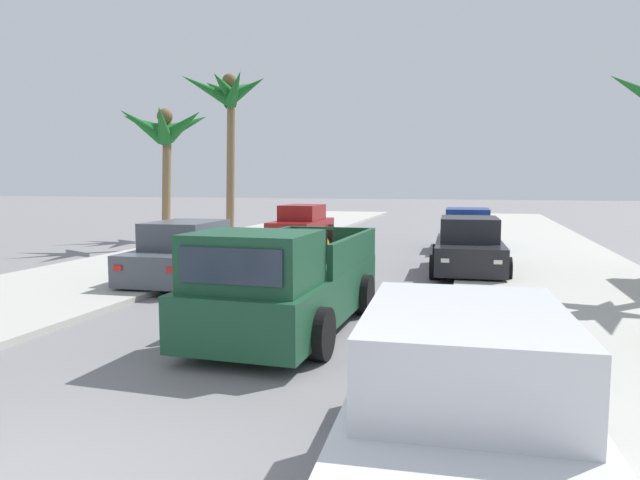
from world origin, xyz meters
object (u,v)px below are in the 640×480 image
(car_left_mid, at_px, (464,415))
(car_left_far, at_px, (467,231))
(palm_tree_left_mid, at_px, (164,131))
(pickup_truck, at_px, (288,283))
(car_right_far, at_px, (302,224))
(car_right_mid, at_px, (188,254))
(palm_tree_right_mid, at_px, (229,101))
(car_left_near, at_px, (469,247))

(car_left_mid, relative_size, car_left_far, 1.01)
(car_left_mid, xyz_separation_m, palm_tree_left_mid, (-11.19, 14.68, 3.65))
(pickup_truck, bearing_deg, palm_tree_left_mid, 129.07)
(car_left_far, relative_size, car_right_far, 1.00)
(car_right_mid, relative_size, palm_tree_right_mid, 0.59)
(car_left_near, distance_m, car_right_mid, 7.59)
(car_right_mid, height_order, palm_tree_left_mid, palm_tree_left_mid)
(car_right_mid, xyz_separation_m, car_left_far, (6.65, 8.91, 0.00))
(car_right_far, relative_size, palm_tree_left_mid, 0.81)
(car_left_near, xyz_separation_m, palm_tree_left_mid, (-11.06, 2.89, 3.65))
(pickup_truck, distance_m, car_left_near, 7.76)
(car_left_near, distance_m, car_right_far, 9.77)
(car_left_mid, distance_m, car_left_far, 17.31)
(car_right_mid, bearing_deg, car_left_far, 53.27)
(pickup_truck, xyz_separation_m, car_left_near, (2.85, 7.22, -0.10))
(car_right_mid, xyz_separation_m, palm_tree_left_mid, (-4.28, 6.29, 3.65))
(car_left_mid, distance_m, palm_tree_left_mid, 18.82)
(car_left_near, relative_size, palm_tree_right_mid, 0.59)
(car_right_mid, bearing_deg, car_left_mid, -50.54)
(car_right_far, bearing_deg, palm_tree_right_mid, 167.19)
(pickup_truck, height_order, car_right_mid, pickup_truck)
(car_left_mid, height_order, car_left_far, same)
(car_left_near, distance_m, palm_tree_left_mid, 12.00)
(pickup_truck, bearing_deg, car_left_mid, -56.93)
(pickup_truck, height_order, car_left_near, pickup_truck)
(pickup_truck, bearing_deg, car_left_far, 77.95)
(car_left_far, height_order, car_right_far, same)
(pickup_truck, distance_m, palm_tree_right_mid, 17.61)
(pickup_truck, bearing_deg, palm_tree_right_mid, 117.45)
(car_left_near, height_order, palm_tree_right_mid, palm_tree_right_mid)
(car_left_near, xyz_separation_m, car_right_mid, (-6.78, -3.40, 0.00))
(car_left_mid, bearing_deg, car_left_far, 90.86)
(pickup_truck, bearing_deg, car_right_far, 106.26)
(car_left_near, relative_size, car_left_far, 1.00)
(car_left_near, bearing_deg, car_right_far, 135.41)
(car_right_far, bearing_deg, car_left_mid, -69.20)
(car_right_mid, bearing_deg, pickup_truck, -44.17)
(car_left_mid, distance_m, car_right_mid, 10.87)
(palm_tree_right_mid, bearing_deg, car_right_far, -12.81)
(pickup_truck, relative_size, car_left_near, 1.22)
(pickup_truck, relative_size, palm_tree_left_mid, 0.99)
(car_left_far, distance_m, car_right_far, 6.95)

